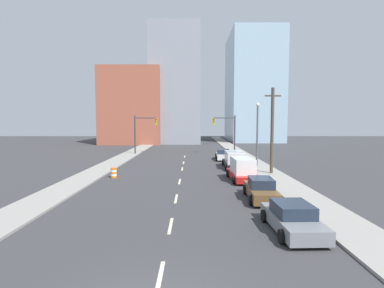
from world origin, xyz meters
name	(u,v)px	position (x,y,z in m)	size (l,w,h in m)	color
sidewalk_left	(136,150)	(-8.92, 46.85, 0.07)	(2.90, 93.70, 0.14)	gray
sidewalk_right	(233,150)	(8.92, 46.85, 0.07)	(2.90, 93.70, 0.14)	gray
lane_stripe_at_2m	(159,278)	(0.00, 2.00, 0.00)	(0.16, 2.40, 0.01)	beige
lane_stripe_at_7m	(169,226)	(0.00, 7.16, 0.00)	(0.16, 2.40, 0.01)	beige
lane_stripe_at_13m	(175,199)	(0.00, 12.55, 0.00)	(0.16, 2.40, 0.01)	beige
lane_stripe_at_18m	(178,181)	(0.00, 18.44, 0.00)	(0.16, 2.40, 0.01)	beige
lane_stripe_at_25m	(181,169)	(0.00, 25.48, 0.00)	(0.16, 2.40, 0.01)	beige
lane_stripe_at_31m	(182,163)	(0.00, 30.59, 0.00)	(0.16, 2.40, 0.01)	beige
lane_stripe_at_37m	(184,157)	(0.00, 37.27, 0.00)	(0.16, 2.40, 0.01)	beige
building_brick_left	(133,107)	(-13.12, 66.33, 8.87)	(14.00, 16.00, 17.73)	#9E513D
building_office_center	(175,87)	(-2.91, 70.33, 14.07)	(12.00, 20.00, 28.15)	gray
building_glass_right	(252,88)	(17.64, 74.33, 14.27)	(13.00, 20.00, 28.54)	#99B7CC
traffic_signal_left	(140,130)	(-7.10, 40.31, 4.03)	(3.70, 0.35, 6.30)	#38383D
traffic_signal_right	(227,130)	(7.00, 40.31, 4.03)	(3.70, 0.35, 6.30)	#38383D
utility_pole_right_mid	(271,130)	(9.12, 22.04, 4.46)	(1.60, 0.32, 8.68)	#473D33
traffic_barrel	(113,173)	(-6.33, 20.22, 0.47)	(0.56, 0.56, 0.95)	orange
street_lamp	(256,129)	(8.77, 27.23, 4.41)	(0.44, 0.44, 7.51)	#4C4C51
sedan_gray	(291,218)	(5.98, 6.35, 0.65)	(2.29, 4.70, 1.41)	slate
sedan_brown	(260,190)	(5.83, 12.30, 0.69)	(2.17, 4.80, 1.50)	brown
box_truck_red	(241,170)	(5.65, 18.92, 0.98)	(2.42, 5.36, 2.07)	red
box_truck_black	(233,160)	(5.97, 26.26, 0.91)	(2.54, 6.39, 1.88)	black
sedan_white	(222,155)	(5.47, 33.58, 0.67)	(2.27, 4.63, 1.44)	silver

